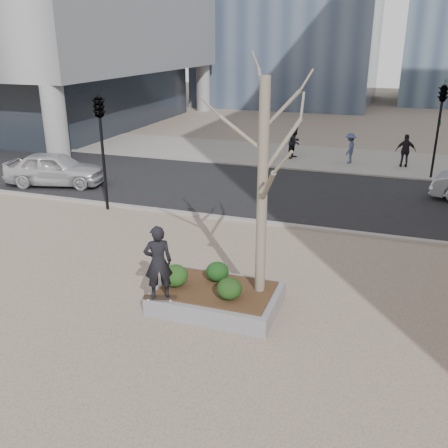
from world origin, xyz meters
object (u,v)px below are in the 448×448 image
(skateboarder, at_px, (158,262))
(police_car, at_px, (55,169))
(skateboard, at_px, (160,298))
(planter, at_px, (217,298))

(skateboarder, xyz_separation_m, police_car, (-9.32, 8.64, -0.65))
(skateboard, xyz_separation_m, police_car, (-9.32, 8.64, 0.27))
(skateboard, height_order, skateboarder, skateboarder)
(police_car, bearing_deg, skateboard, -146.32)
(skateboarder, relative_size, police_car, 0.41)
(skateboard, xyz_separation_m, skateboarder, (0.00, 0.00, 0.93))
(skateboarder, bearing_deg, planter, -173.12)
(planter, bearing_deg, skateboard, -141.34)
(planter, xyz_separation_m, police_car, (-10.42, 7.76, 0.54))
(planter, relative_size, police_car, 0.69)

